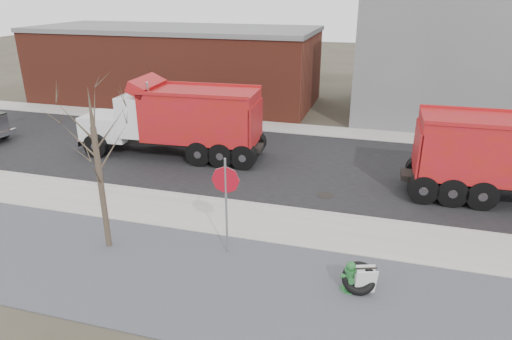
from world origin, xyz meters
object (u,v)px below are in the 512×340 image
(truck_tire, at_px, (359,278))
(fire_hydrant, at_px, (350,277))
(dump_truck_red_b, at_px, (178,118))
(stop_sign, at_px, (226,191))
(sandwich_board, at_px, (365,280))

(truck_tire, bearing_deg, fire_hydrant, -169.82)
(truck_tire, relative_size, dump_truck_red_b, 0.11)
(fire_hydrant, xyz_separation_m, truck_tire, (0.23, 0.04, -0.01))
(truck_tire, height_order, dump_truck_red_b, dump_truck_red_b)
(stop_sign, relative_size, dump_truck_red_b, 0.35)
(fire_hydrant, distance_m, truck_tire, 0.24)
(stop_sign, distance_m, sandwich_board, 4.70)
(stop_sign, relative_size, sandwich_board, 3.98)
(sandwich_board, distance_m, dump_truck_red_b, 13.03)
(truck_tire, bearing_deg, dump_truck_red_b, 137.12)
(sandwich_board, height_order, dump_truck_red_b, dump_truck_red_b)
(fire_hydrant, height_order, truck_tire, fire_hydrant)
(truck_tire, height_order, stop_sign, stop_sign)
(dump_truck_red_b, bearing_deg, fire_hydrant, 133.04)
(fire_hydrant, xyz_separation_m, dump_truck_red_b, (-9.12, 8.73, 1.51))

